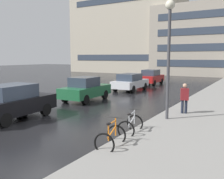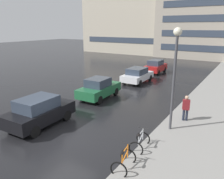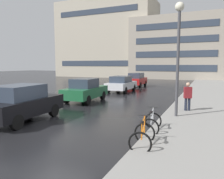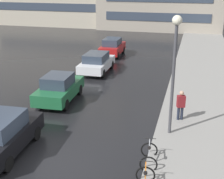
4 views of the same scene
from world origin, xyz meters
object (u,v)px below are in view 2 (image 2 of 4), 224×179
Objects in this scene: bicycle_nearest at (124,162)px; pedestrian at (186,108)px; car_white at (137,75)px; bicycle_second at (140,143)px; streetlamp at (175,63)px; car_black at (39,111)px; car_red at (156,66)px; car_green at (99,88)px.

bicycle_nearest is 0.68× the size of pedestrian.
car_white is 2.47× the size of pedestrian.
streetlamp is (0.57, 2.69, 3.41)m from bicycle_second.
car_black is at bearing 170.26° from bicycle_nearest.
bicycle_nearest is 6.09m from pedestrian.
pedestrian is (0.83, 6.01, 0.56)m from bicycle_nearest.
car_white is 10.02m from pedestrian.
pedestrian reaches higher than car_white.
car_black reaches higher than car_white.
bicycle_second is at bearing 94.22° from bicycle_nearest.
car_red is at bearing 92.11° from car_white.
bicycle_second is 0.32× the size of car_red.
streetlamp is (6.63, -14.50, 2.96)m from car_red.
car_green is at bearing -93.03° from car_white.
car_red is (-6.18, 18.91, 0.44)m from bicycle_nearest.
bicycle_nearest is at bearing -95.74° from streetlamp.
pedestrian reaches higher than car_red.
car_white is at bearing -87.89° from car_red.
car_green is at bearing -90.62° from car_red.
bicycle_nearest is at bearing -71.90° from car_red.
streetlamp is (0.44, 4.42, 3.40)m from bicycle_nearest.
car_black is 5.99m from car_green.
car_green is 6.31m from car_white.
car_white is (0.33, 6.30, -0.03)m from car_green.
car_red is at bearing 118.51° from pedestrian.
bicycle_nearest is 14.64m from car_white.
car_black is 1.00× the size of car_green.
pedestrian is at bearing -8.37° from car_green.
car_red is at bearing 89.38° from car_green.
car_white is at bearing 125.67° from streetlamp.
bicycle_second is at bearing -102.58° from pedestrian.
bicycle_second is at bearing -102.00° from streetlamp.
pedestrian reaches higher than bicycle_nearest.
car_white is 11.42m from streetlamp.
streetlamp is (6.75, -2.65, 2.98)m from car_green.
pedestrian is at bearing 34.94° from car_black.
bicycle_second is 0.21× the size of streetlamp.
pedestrian is (6.80, -7.35, 0.17)m from car_white.
bicycle_nearest is 9.48m from car_green.
bicycle_second is at bearing -70.59° from car_red.
car_red reaches higher than bicycle_second.
streetlamp is at bearing -54.33° from car_white.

